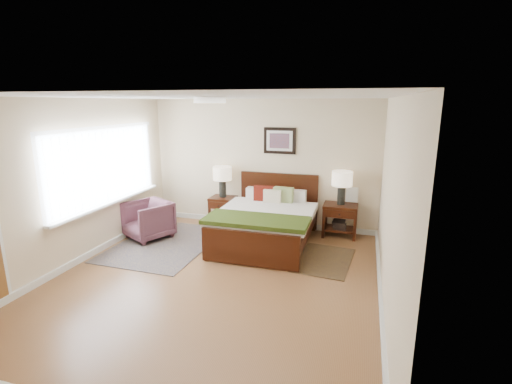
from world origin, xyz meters
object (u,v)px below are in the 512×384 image
(lamp_right, at_px, (342,181))
(rug_persian, at_px, (166,244))
(nightstand_left, at_px, (223,203))
(lamp_left, at_px, (222,176))
(armchair, at_px, (148,220))
(nightstand_right, at_px, (340,217))
(bed, at_px, (266,217))

(lamp_right, relative_size, rug_persian, 0.28)
(nightstand_left, bearing_deg, rug_persian, -115.33)
(lamp_left, distance_m, armchair, 1.65)
(nightstand_right, xyz_separation_m, armchair, (-3.36, -1.07, -0.03))
(nightstand_left, relative_size, lamp_right, 0.95)
(nightstand_right, height_order, armchair, armchair)
(nightstand_left, bearing_deg, bed, -33.47)
(lamp_right, bearing_deg, bed, -148.22)
(lamp_right, xyz_separation_m, rug_persian, (-2.91, -1.28, -1.04))
(nightstand_right, xyz_separation_m, lamp_left, (-2.32, 0.01, 0.64))
(rug_persian, bearing_deg, armchair, 158.16)
(nightstand_right, bearing_deg, lamp_left, 179.66)
(armchair, height_order, rug_persian, armchair)
(lamp_left, relative_size, rug_persian, 0.28)
(nightstand_left, relative_size, rug_persian, 0.27)
(armchair, bearing_deg, lamp_left, 73.72)
(nightstand_left, height_order, lamp_right, lamp_right)
(lamp_left, xyz_separation_m, armchair, (-1.05, -1.09, -0.68))
(lamp_right, bearing_deg, nightstand_right, -90.00)
(nightstand_left, bearing_deg, nightstand_right, 0.17)
(rug_persian, bearing_deg, bed, 18.28)
(bed, height_order, nightstand_left, bed)
(nightstand_left, relative_size, armchair, 0.77)
(rug_persian, bearing_deg, lamp_left, 66.06)
(nightstand_left, xyz_separation_m, armchair, (-1.05, -1.07, -0.12))
(lamp_left, height_order, rug_persian, lamp_left)
(bed, height_order, lamp_right, lamp_right)
(lamp_left, height_order, lamp_right, lamp_right)
(nightstand_right, height_order, lamp_left, lamp_left)
(nightstand_left, distance_m, lamp_right, 2.39)
(nightstand_left, xyz_separation_m, nightstand_right, (2.32, 0.01, -0.09))
(nightstand_right, bearing_deg, armchair, -162.26)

